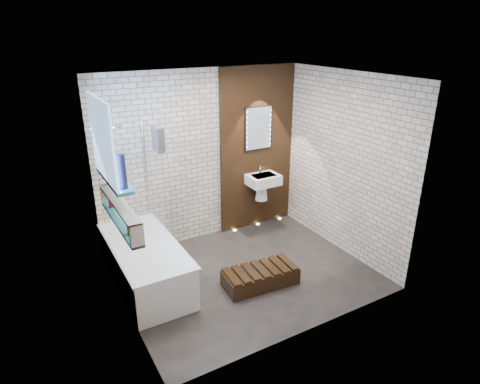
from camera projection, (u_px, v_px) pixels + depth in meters
ground at (245, 274)px, 5.60m from camera, size 3.20×3.20×0.00m
room_shell at (246, 185)px, 5.11m from camera, size 3.24×3.20×2.60m
walnut_panel at (257, 149)px, 6.57m from camera, size 1.30×0.06×2.60m
clerestory_window at (105, 148)px, 4.45m from camera, size 0.18×1.00×0.94m
display_niche at (120, 213)px, 4.57m from camera, size 0.14×1.30×0.26m
bathtub at (146, 264)px, 5.29m from camera, size 0.79×1.74×0.70m
bath_screen at (155, 177)px, 5.44m from camera, size 0.01×0.78×1.40m
towel at (158, 139)px, 5.02m from camera, size 0.09×0.23×0.30m
shower_head at (115, 126)px, 5.02m from camera, size 0.18×0.18×0.02m
washbasin at (263, 183)px, 6.61m from camera, size 0.50×0.36×0.58m
led_mirror at (259, 128)px, 6.41m from camera, size 0.50×0.02×0.70m
walnut_step at (260, 277)px, 5.34m from camera, size 0.99×0.50×0.21m
niche_bottles at (122, 218)px, 4.55m from camera, size 0.05×0.87×0.13m
sill_vases at (122, 172)px, 4.24m from camera, size 0.09×0.09×0.37m
floor_uplights at (258, 224)px, 7.00m from camera, size 0.96×0.06×0.01m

